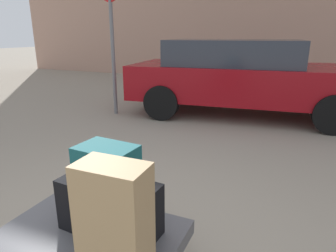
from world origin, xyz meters
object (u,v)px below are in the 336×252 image
object	(u,v)px
suitcase_tan_stacked_top	(114,222)
parked_car	(242,75)
luggage_cart	(92,241)
duffel_bag_teal_topmost_pile	(107,165)
no_parking_sign	(112,31)
duffel_bag_black_rear_right	(110,207)

from	to	relation	value
suitcase_tan_stacked_top	parked_car	distance (m)	4.82
luggage_cart	parked_car	distance (m)	4.61
duffel_bag_teal_topmost_pile	no_parking_sign	distance (m)	4.31
duffel_bag_black_rear_right	parked_car	distance (m)	4.53
suitcase_tan_stacked_top	duffel_bag_teal_topmost_pile	size ratio (longest dim) A/B	1.81
suitcase_tan_stacked_top	duffel_bag_teal_topmost_pile	world-z (taller)	suitcase_tan_stacked_top
luggage_cart	duffel_bag_teal_topmost_pile	bearing A→B (deg)	28.82
luggage_cart	duffel_bag_black_rear_right	bearing A→B (deg)	28.82
duffel_bag_black_rear_right	luggage_cart	bearing A→B (deg)	-146.98
parked_car	no_parking_sign	bearing A→B (deg)	-157.02
duffel_bag_black_rear_right	duffel_bag_teal_topmost_pile	xyz separation A→B (m)	(0.00, 0.00, 0.28)
no_parking_sign	duffel_bag_black_rear_right	bearing A→B (deg)	-57.09
suitcase_tan_stacked_top	duffel_bag_teal_topmost_pile	bearing A→B (deg)	127.77
duffel_bag_black_rear_right	suitcase_tan_stacked_top	distance (m)	0.39
suitcase_tan_stacked_top	no_parking_sign	world-z (taller)	no_parking_sign
luggage_cart	no_parking_sign	xyz separation A→B (m)	(-2.19, 3.62, 1.31)
duffel_bag_black_rear_right	duffel_bag_teal_topmost_pile	bearing A→B (deg)	4.19
luggage_cart	duffel_bag_black_rear_right	xyz separation A→B (m)	(0.11, 0.06, 0.24)
suitcase_tan_stacked_top	no_parking_sign	size ratio (longest dim) A/B	0.24
duffel_bag_black_rear_right	no_parking_sign	size ratio (longest dim) A/B	0.24
luggage_cart	no_parking_sign	distance (m)	4.43
duffel_bag_teal_topmost_pile	suitcase_tan_stacked_top	bearing A→B (deg)	-46.75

